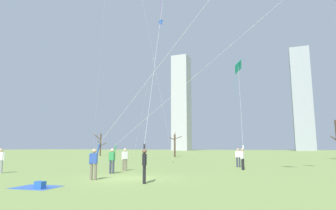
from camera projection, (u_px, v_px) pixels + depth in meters
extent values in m
plane|color=#7A934C|center=(128.00, 178.00, 15.38)|extent=(400.00, 400.00, 0.00)
cylinder|color=#726656|center=(91.00, 172.00, 14.67)|extent=(0.14, 0.14, 0.85)
cylinder|color=#726656|center=(96.00, 172.00, 14.66)|extent=(0.14, 0.14, 0.85)
cube|color=#2D4CA5|center=(94.00, 158.00, 14.77)|extent=(0.39, 0.30, 0.54)
sphere|color=tan|center=(94.00, 151.00, 14.83)|extent=(0.22, 0.22, 0.22)
cylinder|color=#2D4CA5|center=(90.00, 159.00, 14.78)|extent=(0.09, 0.09, 0.55)
cylinder|color=#2D4CA5|center=(98.00, 149.00, 14.84)|extent=(0.22, 0.15, 0.56)
cylinder|color=silver|center=(197.00, 16.00, 14.67)|extent=(10.64, 1.64, 13.36)
cylinder|color=black|center=(242.00, 164.00, 21.13)|extent=(0.14, 0.14, 0.85)
cylinder|color=black|center=(243.00, 164.00, 21.31)|extent=(0.14, 0.14, 0.85)
cube|color=white|center=(242.00, 155.00, 21.33)|extent=(0.26, 0.37, 0.54)
sphere|color=tan|center=(242.00, 150.00, 21.39)|extent=(0.22, 0.22, 0.22)
cylinder|color=white|center=(242.00, 155.00, 21.15)|extent=(0.09, 0.09, 0.55)
cylinder|color=white|center=(243.00, 149.00, 21.57)|extent=(0.13, 0.22, 0.56)
cube|color=teal|center=(238.00, 67.00, 27.55)|extent=(0.62, 1.61, 1.54)
cylinder|color=black|center=(238.00, 67.00, 27.55)|extent=(0.53, 0.10, 0.96)
cylinder|color=teal|center=(236.00, 84.00, 27.36)|extent=(0.02, 0.02, 2.27)
cylinder|color=silver|center=(240.00, 101.00, 24.58)|extent=(0.75, 4.92, 7.74)
cylinder|color=#33384C|center=(110.00, 167.00, 18.35)|extent=(0.14, 0.14, 0.85)
cylinder|color=#33384C|center=(113.00, 167.00, 18.27)|extent=(0.14, 0.14, 0.85)
cube|color=#338C4C|center=(112.00, 156.00, 18.41)|extent=(0.34, 0.20, 0.54)
sphere|color=beige|center=(112.00, 150.00, 18.47)|extent=(0.22, 0.22, 0.22)
cylinder|color=#338C4C|center=(109.00, 157.00, 18.48)|extent=(0.09, 0.09, 0.55)
cylinder|color=#338C4C|center=(115.00, 149.00, 18.40)|extent=(0.20, 0.09, 0.56)
cylinder|color=silver|center=(218.00, 56.00, 17.96)|extent=(13.53, 2.50, 11.36)
cylinder|color=black|center=(144.00, 175.00, 13.12)|extent=(0.14, 0.14, 0.85)
cylinder|color=black|center=(144.00, 174.00, 13.34)|extent=(0.14, 0.14, 0.85)
cube|color=black|center=(144.00, 159.00, 13.34)|extent=(0.34, 0.39, 0.54)
sphere|color=brown|center=(144.00, 151.00, 13.39)|extent=(0.22, 0.22, 0.22)
cylinder|color=black|center=(145.00, 160.00, 13.12)|extent=(0.09, 0.09, 0.55)
cylinder|color=black|center=(144.00, 149.00, 13.61)|extent=(0.18, 0.22, 0.56)
cylinder|color=purple|center=(161.00, 6.00, 29.54)|extent=(0.02, 0.02, 2.00)
cylinder|color=silver|center=(158.00, 41.00, 21.70)|extent=(4.49, 13.11, 16.11)
cylinder|color=gray|center=(1.00, 167.00, 18.47)|extent=(0.14, 0.14, 0.85)
cube|color=white|center=(1.00, 156.00, 18.56)|extent=(0.39, 0.33, 0.54)
sphere|color=tan|center=(1.00, 150.00, 18.62)|extent=(0.22, 0.22, 0.22)
cylinder|color=white|center=(4.00, 157.00, 18.58)|extent=(0.09, 0.09, 0.55)
cylinder|color=#726656|center=(123.00, 165.00, 20.39)|extent=(0.14, 0.14, 0.85)
cylinder|color=#726656|center=(126.00, 165.00, 20.50)|extent=(0.14, 0.14, 0.85)
cube|color=white|center=(125.00, 155.00, 20.55)|extent=(0.36, 0.39, 0.54)
sphere|color=beige|center=(125.00, 150.00, 20.61)|extent=(0.22, 0.22, 0.22)
cylinder|color=white|center=(122.00, 156.00, 20.43)|extent=(0.09, 0.09, 0.55)
cylinder|color=white|center=(128.00, 156.00, 20.66)|extent=(0.09, 0.09, 0.55)
cylinder|color=#33384C|center=(240.00, 162.00, 24.11)|extent=(0.14, 0.14, 0.85)
cylinder|color=#33384C|center=(237.00, 162.00, 24.22)|extent=(0.14, 0.14, 0.85)
cube|color=white|center=(238.00, 154.00, 24.27)|extent=(0.37, 0.25, 0.54)
sphere|color=tan|center=(238.00, 150.00, 24.33)|extent=(0.22, 0.22, 0.22)
cylinder|color=white|center=(240.00, 154.00, 24.16)|extent=(0.09, 0.09, 0.55)
cylinder|color=white|center=(236.00, 154.00, 24.37)|extent=(0.09, 0.09, 0.55)
cylinder|color=silver|center=(152.00, 50.00, 36.92)|extent=(6.96, 2.59, 28.84)
cylinder|color=#3F3833|center=(173.00, 162.00, 32.29)|extent=(0.10, 0.10, 0.08)
cube|color=blue|center=(161.00, 22.00, 44.24)|extent=(0.90, 0.28, 0.90)
cylinder|color=black|center=(161.00, 22.00, 44.24)|extent=(0.02, 0.22, 0.58)
cylinder|color=silver|center=(147.00, 89.00, 43.50)|extent=(4.60, 0.06, 21.37)
cylinder|color=#3F3833|center=(133.00, 158.00, 42.76)|extent=(0.10, 0.10, 0.08)
cylinder|color=silver|center=(100.00, 59.00, 29.39)|extent=(5.16, 5.49, 21.75)
cylinder|color=#3F3833|center=(92.00, 162.00, 31.20)|extent=(0.10, 0.10, 0.08)
cube|color=#3359B2|center=(36.00, 187.00, 11.92)|extent=(1.94, 1.59, 0.01)
cube|color=#2659B2|center=(40.00, 185.00, 11.48)|extent=(0.40, 0.28, 0.30)
cylinder|color=#423326|center=(334.00, 139.00, 40.49)|extent=(0.97, 0.18, 0.85)
cylinder|color=#423326|center=(335.00, 139.00, 40.90)|extent=(0.58, 1.25, 0.72)
cylinder|color=#4C3828|center=(101.00, 145.00, 57.82)|extent=(0.28, 0.28, 4.57)
cylinder|color=#4C3828|center=(99.00, 143.00, 57.35)|extent=(0.31, 1.15, 0.95)
cylinder|color=#4C3828|center=(97.00, 137.00, 58.00)|extent=(1.49, 0.79, 1.31)
cylinder|color=#4C3828|center=(103.00, 145.00, 58.04)|extent=(0.75, 0.83, 0.44)
cylinder|color=#4C3828|center=(103.00, 144.00, 58.19)|extent=(0.84, 1.19, 0.69)
cylinder|color=#4C3828|center=(98.00, 138.00, 58.00)|extent=(1.01, 0.54, 1.02)
cylinder|color=#4C3828|center=(175.00, 146.00, 50.20)|extent=(0.31, 0.31, 4.02)
cylinder|color=#4C3828|center=(175.00, 135.00, 51.19)|extent=(0.59, 1.49, 1.22)
cylinder|color=#4C3828|center=(172.00, 139.00, 50.31)|extent=(1.02, 0.67, 0.58)
cylinder|color=#4C3828|center=(178.00, 138.00, 50.12)|extent=(1.40, 0.21, 0.52)
cube|color=#9EA3AD|center=(302.00, 99.00, 151.70)|extent=(9.86, 9.93, 55.98)
cube|color=#B2B2B7|center=(181.00, 103.00, 162.80)|extent=(9.36, 9.41, 55.18)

